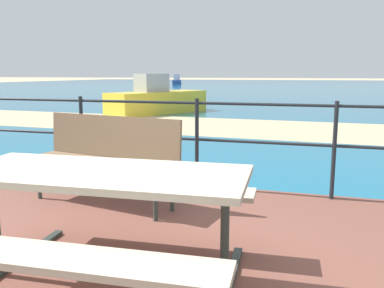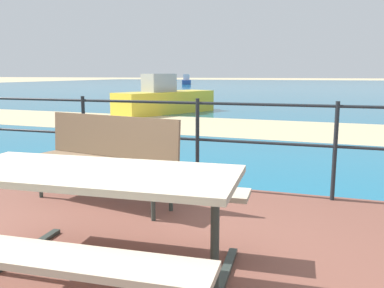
{
  "view_description": "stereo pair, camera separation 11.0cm",
  "coord_description": "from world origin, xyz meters",
  "px_view_note": "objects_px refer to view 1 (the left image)",
  "views": [
    {
      "loc": [
        1.23,
        -1.87,
        1.36
      ],
      "look_at": [
        0.02,
        2.22,
        0.62
      ],
      "focal_mm": 37.83,
      "sensor_mm": 36.0,
      "label": 1
    },
    {
      "loc": [
        1.33,
        -1.84,
        1.36
      ],
      "look_at": [
        0.02,
        2.22,
        0.62
      ],
      "focal_mm": 37.83,
      "sensor_mm": 36.0,
      "label": 2
    }
  ],
  "objects_px": {
    "boat_mid": "(160,100)",
    "boat_near": "(177,81)",
    "park_bench": "(107,151)",
    "picnic_table": "(101,198)"
  },
  "relations": [
    {
      "from": "picnic_table",
      "to": "boat_near",
      "type": "height_order",
      "value": "boat_near"
    },
    {
      "from": "boat_mid",
      "to": "boat_near",
      "type": "bearing_deg",
      "value": 43.67
    },
    {
      "from": "boat_near",
      "to": "picnic_table",
      "type": "bearing_deg",
      "value": 179.44
    },
    {
      "from": "boat_near",
      "to": "boat_mid",
      "type": "relative_size",
      "value": 0.98
    },
    {
      "from": "picnic_table",
      "to": "boat_mid",
      "type": "relative_size",
      "value": 0.42
    },
    {
      "from": "picnic_table",
      "to": "park_bench",
      "type": "bearing_deg",
      "value": 113.95
    },
    {
      "from": "park_bench",
      "to": "boat_near",
      "type": "bearing_deg",
      "value": 118.54
    },
    {
      "from": "boat_near",
      "to": "park_bench",
      "type": "bearing_deg",
      "value": 179.11
    },
    {
      "from": "picnic_table",
      "to": "boat_near",
      "type": "xyz_separation_m",
      "value": [
        -15.61,
        47.8,
        -0.26
      ]
    },
    {
      "from": "boat_mid",
      "to": "picnic_table",
      "type": "bearing_deg",
      "value": -134.84
    }
  ]
}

